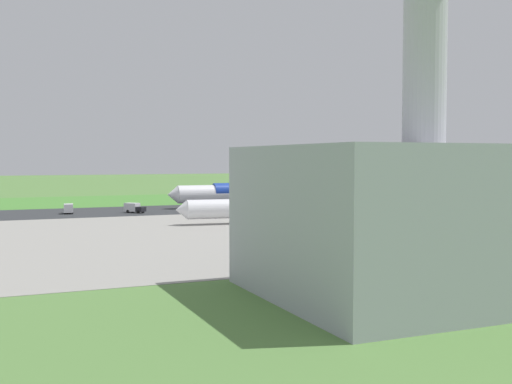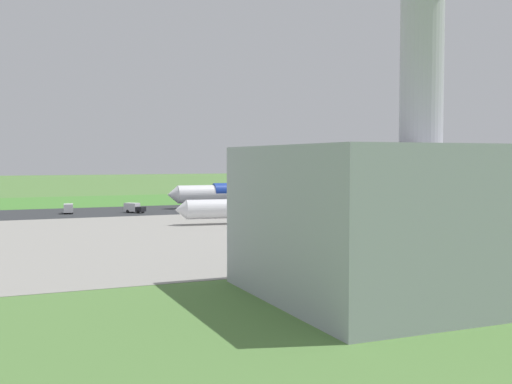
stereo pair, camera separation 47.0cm
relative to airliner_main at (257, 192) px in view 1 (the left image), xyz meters
The scene contains 12 objects.
ground_plane 7.29m from the airliner_main, behind, with size 800.00×800.00×0.00m, color #547F3D.
runway_asphalt 7.27m from the airliner_main, behind, with size 600.00×32.38×0.06m, color #2D3033.
apron_concrete 48.72m from the airliner_main, 96.92° to the left, with size 440.00×110.00×0.05m, color gray.
grass_verge_foreground 35.70m from the airliner_main, 99.50° to the right, with size 600.00×80.00×0.04m, color #478534.
airliner_main is the anchor object (origin of this frame).
airliner_parked_near 67.99m from the airliner_main, 142.61° to the left, with size 42.05×34.43×12.27m.
airliner_parked_mid 46.94m from the airliner_main, 71.50° to the left, with size 44.40×36.41×12.96m.
service_truck_baggage 55.26m from the airliner_main, ahead, with size 2.94×6.03×2.65m.
service_car_followme 64.55m from the airliner_main, behind, with size 1.98×4.23×1.62m.
service_truck_fuel 39.33m from the airliner_main, ahead, with size 5.46×5.88×2.65m.
no_stopping_sign 34.20m from the airliner_main, 86.14° to the right, with size 0.60×0.10×2.35m.
traffic_cone_orange 36.18m from the airliner_main, 78.89° to the right, with size 0.40×0.40×0.55m, color orange.
Camera 1 is at (79.90, 173.66, 14.60)m, focal length 44.10 mm.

